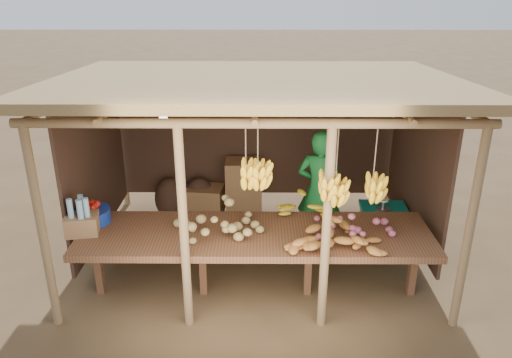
{
  "coord_description": "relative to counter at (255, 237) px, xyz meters",
  "views": [
    {
      "loc": [
        0.04,
        -5.84,
        3.43
      ],
      "look_at": [
        0.0,
        0.0,
        1.05
      ],
      "focal_mm": 35.0,
      "sensor_mm": 36.0,
      "label": 1
    }
  ],
  "objects": [
    {
      "name": "ground",
      "position": [
        -0.0,
        0.95,
        -0.74
      ],
      "size": [
        60.0,
        60.0,
        0.0
      ],
      "primitive_type": "plane",
      "color": "brown",
      "rests_on": "ground"
    },
    {
      "name": "stall_structure",
      "position": [
        0.05,
        0.97,
        1.18
      ],
      "size": [
        4.7,
        3.5,
        2.43
      ],
      "color": "olive",
      "rests_on": "ground"
    },
    {
      "name": "counter",
      "position": [
        0.0,
        0.0,
        0.0
      ],
      "size": [
        3.9,
        1.05,
        0.8
      ],
      "color": "brown",
      "rests_on": "ground"
    },
    {
      "name": "potato_heap",
      "position": [
        -0.41,
        0.0,
        0.24
      ],
      "size": [
        0.98,
        0.62,
        0.36
      ],
      "primitive_type": null,
      "rotation": [
        0.0,
        0.0,
        -0.05
      ],
      "color": "#A28C53",
      "rests_on": "counter"
    },
    {
      "name": "sweet_potato_heap",
      "position": [
        0.82,
        -0.27,
        0.24
      ],
      "size": [
        0.97,
        0.68,
        0.35
      ],
      "primitive_type": null,
      "rotation": [
        0.0,
        0.0,
        -0.17
      ],
      "color": "#AD6C2C",
      "rests_on": "counter"
    },
    {
      "name": "onion_heap",
      "position": [
        1.06,
        -0.02,
        0.24
      ],
      "size": [
        0.85,
        0.52,
        0.36
      ],
      "primitive_type": null,
      "rotation": [
        0.0,
        0.0,
        0.01
      ],
      "color": "#C76178",
      "rests_on": "counter"
    },
    {
      "name": "banana_pile",
      "position": [
        0.57,
        0.45,
        0.23
      ],
      "size": [
        0.62,
        0.51,
        0.34
      ],
      "primitive_type": null,
      "rotation": [
        0.0,
        0.0,
        -0.42
      ],
      "color": "yellow",
      "rests_on": "counter"
    },
    {
      "name": "tomato_basin",
      "position": [
        -1.9,
        0.24,
        0.16
      ],
      "size": [
        0.46,
        0.46,
        0.24
      ],
      "rotation": [
        0.0,
        0.0,
        0.43
      ],
      "color": "navy",
      "rests_on": "counter"
    },
    {
      "name": "bottle_box",
      "position": [
        -1.9,
        -0.03,
        0.23
      ],
      "size": [
        0.39,
        0.33,
        0.44
      ],
      "color": "olive",
      "rests_on": "counter"
    },
    {
      "name": "vendor",
      "position": [
        0.83,
        1.07,
        0.09
      ],
      "size": [
        0.7,
        0.58,
        1.66
      ],
      "primitive_type": "imported",
      "rotation": [
        0.0,
        0.0,
        2.79
      ],
      "color": "#1A7631",
      "rests_on": "ground"
    },
    {
      "name": "tarp_crate",
      "position": [
        1.71,
        1.13,
        -0.44
      ],
      "size": [
        0.64,
        0.56,
        0.73
      ],
      "color": "brown",
      "rests_on": "ground"
    },
    {
      "name": "carton_stack",
      "position": [
        -0.39,
        2.07,
        -0.36
      ],
      "size": [
        1.16,
        0.46,
        0.86
      ],
      "color": "olive",
      "rests_on": "ground"
    },
    {
      "name": "burlap_sacks",
      "position": [
        -1.11,
        2.15,
        -0.45
      ],
      "size": [
        0.95,
        0.5,
        0.67
      ],
      "color": "#462E20",
      "rests_on": "ground"
    }
  ]
}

